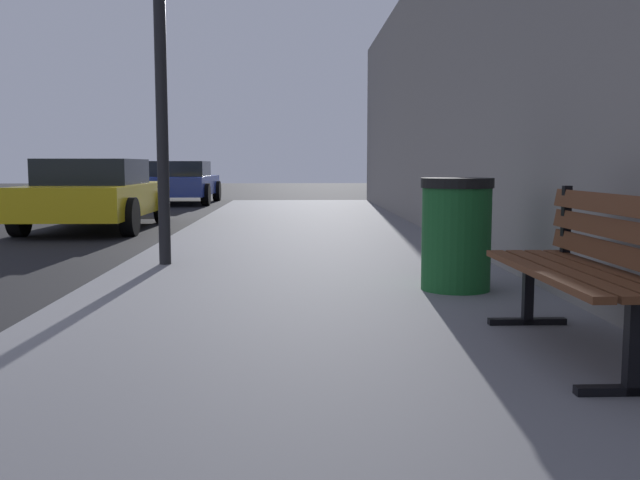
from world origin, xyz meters
TOP-DOWN VIEW (x-y plane):
  - sidewalk at (4.00, 0.00)m, footprint 4.00×32.00m
  - bench at (5.39, -0.60)m, footprint 0.51×1.63m
  - trash_bin at (5.12, 1.37)m, footprint 0.59×0.59m
  - car_yellow at (0.18, 8.61)m, footprint 2.01×4.31m
  - car_blue at (0.32, 17.18)m, footprint 2.03×4.40m

SIDE VIEW (x-z plane):
  - sidewalk at x=4.00m, z-range 0.00..0.15m
  - trash_bin at x=5.12m, z-range 0.15..1.07m
  - car_yellow at x=0.18m, z-range 0.01..1.28m
  - car_blue at x=0.32m, z-range 0.01..1.28m
  - bench at x=5.39m, z-range 0.22..1.11m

